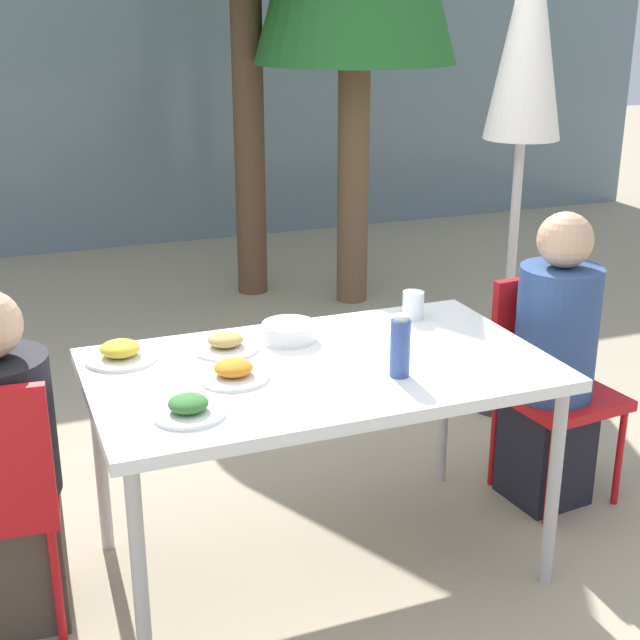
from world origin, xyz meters
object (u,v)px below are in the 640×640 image
Objects in this scene: chair_right at (548,370)px; person_right at (553,368)px; person_left at (6,472)px; closed_umbrella at (527,56)px; salad_bowl at (289,332)px; bottle at (400,347)px; drinking_cup at (413,305)px.

person_right is at bearing 58.08° from chair_right.
person_left is 0.49× the size of closed_umbrella.
bottle is at bearing -62.61° from salad_bowl.
person_right is 0.89m from bottle.
closed_umbrella is 1.76m from bottle.
chair_right is 0.39× the size of closed_umbrella.
salad_bowl is at bearing -8.71° from chair_right.
person_left is 10.52× the size of drinking_cup.
bottle is (-0.79, -0.28, 0.30)m from person_right.
closed_umbrella is at bearing 25.20° from person_left.
drinking_cup is 0.56× the size of salad_bowl.
drinking_cup is at bearing -25.95° from person_right.
bottle is (-0.83, -0.37, 0.35)m from chair_right.
bottle reaches higher than salad_bowl.
chair_right is 4.29× the size of bottle.
person_right is 5.73× the size of bottle.
person_right is 0.60m from drinking_cup.
person_right is (-0.04, -0.08, 0.05)m from chair_right.
chair_right is 0.97m from bottle.
person_right is at bearing 5.65° from person_left.
salad_bowl is (-1.05, 0.05, 0.28)m from chair_right.
chair_right is at bearing 8.06° from person_left.
person_right is (1.97, 0.01, 0.04)m from person_left.
bottle is (-1.12, -1.10, -0.79)m from closed_umbrella.
person_right is at bearing -20.10° from drinking_cup.
person_left is 1.51m from drinking_cup.
closed_umbrella reaches higher than person_left.
bottle reaches higher than chair_right.
chair_right is 0.11m from person_right.
person_right is 0.52× the size of closed_umbrella.
chair_right is at bearing -111.47° from closed_umbrella.
person_left is at bearing -3.23° from chair_right.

